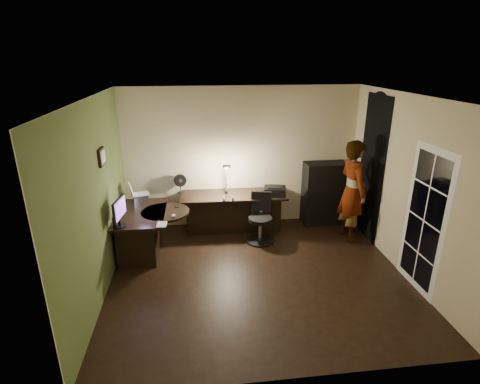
{
  "coord_description": "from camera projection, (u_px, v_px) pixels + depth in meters",
  "views": [
    {
      "loc": [
        -0.89,
        -4.94,
        3.22
      ],
      "look_at": [
        -0.15,
        1.05,
        1.0
      ],
      "focal_mm": 28.0,
      "sensor_mm": 36.0,
      "label": 1
    }
  ],
  "objects": [
    {
      "name": "green_wall_overlay",
      "position": [
        97.0,
        201.0,
        5.09
      ],
      "size": [
        0.0,
        4.0,
        2.7
      ],
      "primitive_type": "cube",
      "color": "#4F632D",
      "rests_on": "floor"
    },
    {
      "name": "ceiling",
      "position": [
        261.0,
        97.0,
        4.88
      ],
      "size": [
        4.5,
        4.0,
        0.01
      ],
      "primitive_type": "cube",
      "color": "silver",
      "rests_on": "floor"
    },
    {
      "name": "desk_left",
      "position": [
        143.0,
        233.0,
        6.35
      ],
      "size": [
        0.81,
        1.31,
        0.75
      ],
      "primitive_type": "cube",
      "rotation": [
        0.0,
        0.0,
        -0.01
      ],
      "color": "black",
      "rests_on": "floor"
    },
    {
      "name": "desk_right",
      "position": [
        234.0,
        212.0,
        7.18
      ],
      "size": [
        2.0,
        0.75,
        0.74
      ],
      "primitive_type": "cube",
      "rotation": [
        0.0,
        0.0,
        -0.03
      ],
      "color": "black",
      "rests_on": "floor"
    },
    {
      "name": "phone",
      "position": [
        176.0,
        206.0,
        6.46
      ],
      "size": [
        0.08,
        0.13,
        0.01
      ],
      "primitive_type": "cube",
      "rotation": [
        0.0,
        0.0,
        0.17
      ],
      "color": "black",
      "rests_on": "desk_left"
    },
    {
      "name": "office_chair",
      "position": [
        260.0,
        219.0,
        6.71
      ],
      "size": [
        0.61,
        0.61,
        0.9
      ],
      "primitive_type": "cube",
      "rotation": [
        0.0,
        0.0,
        -0.25
      ],
      "color": "black",
      "rests_on": "floor"
    },
    {
      "name": "mouse",
      "position": [
        173.0,
        215.0,
        6.06
      ],
      "size": [
        0.08,
        0.11,
        0.04
      ],
      "primitive_type": "ellipsoid",
      "rotation": [
        0.0,
        0.0,
        0.2
      ],
      "color": "silver",
      "rests_on": "desk_left"
    },
    {
      "name": "wall_back",
      "position": [
        242.0,
        158.0,
        7.22
      ],
      "size": [
        4.5,
        0.01,
        2.7
      ],
      "primitive_type": "cube",
      "color": "#C6B990",
      "rests_on": "floor"
    },
    {
      "name": "headphones",
      "position": [
        229.0,
        198.0,
        6.73
      ],
      "size": [
        0.22,
        0.12,
        0.1
      ],
      "primitive_type": "cube",
      "rotation": [
        0.0,
        0.0,
        -0.17
      ],
      "color": "#13409F",
      "rests_on": "desk_right"
    },
    {
      "name": "cabinet",
      "position": [
        324.0,
        193.0,
        7.45
      ],
      "size": [
        0.84,
        0.43,
        1.25
      ],
      "primitive_type": "cube",
      "rotation": [
        0.0,
        0.0,
        0.01
      ],
      "color": "black",
      "rests_on": "floor"
    },
    {
      "name": "desk_fan",
      "position": [
        180.0,
        183.0,
        7.09
      ],
      "size": [
        0.26,
        0.18,
        0.37
      ],
      "primitive_type": "cube",
      "rotation": [
        0.0,
        0.0,
        0.23
      ],
      "color": "black",
      "rests_on": "desk_right"
    },
    {
      "name": "laptop",
      "position": [
        139.0,
        189.0,
        6.66
      ],
      "size": [
        0.39,
        0.38,
        0.22
      ],
      "primitive_type": "cube",
      "rotation": [
        0.0,
        0.0,
        0.27
      ],
      "color": "silver",
      "rests_on": "laptop_stand"
    },
    {
      "name": "desk_lamp",
      "position": [
        226.0,
        177.0,
        7.0
      ],
      "size": [
        0.22,
        0.32,
        0.65
      ],
      "primitive_type": "cube",
      "rotation": [
        0.0,
        0.0,
        -0.21
      ],
      "color": "black",
      "rests_on": "desk_right"
    },
    {
      "name": "arched_doorway",
      "position": [
        372.0,
        169.0,
        6.7
      ],
      "size": [
        0.01,
        0.9,
        2.6
      ],
      "primitive_type": "cube",
      "color": "black",
      "rests_on": "floor"
    },
    {
      "name": "wall_left",
      "position": [
        96.0,
        201.0,
        5.09
      ],
      "size": [
        0.01,
        4.0,
        2.7
      ],
      "primitive_type": "cube",
      "color": "#C6B990",
      "rests_on": "floor"
    },
    {
      "name": "wall_right",
      "position": [
        407.0,
        187.0,
        5.61
      ],
      "size": [
        0.01,
        4.0,
        2.7
      ],
      "primitive_type": "cube",
      "color": "#C6B990",
      "rests_on": "floor"
    },
    {
      "name": "monitor",
      "position": [
        119.0,
        217.0,
        5.66
      ],
      "size": [
        0.17,
        0.5,
        0.33
      ],
      "primitive_type": "cube",
      "rotation": [
        0.0,
        0.0,
        -0.15
      ],
      "color": "black",
      "rests_on": "desk_left"
    },
    {
      "name": "laptop_stand",
      "position": [
        140.0,
        198.0,
        6.71
      ],
      "size": [
        0.31,
        0.28,
        0.11
      ],
      "primitive_type": "cube",
      "rotation": [
        0.0,
        0.0,
        0.31
      ],
      "color": "silver",
      "rests_on": "desk_left"
    },
    {
      "name": "speaker",
      "position": [
        115.0,
        222.0,
        5.66
      ],
      "size": [
        0.07,
        0.07,
        0.17
      ],
      "primitive_type": "cylinder",
      "rotation": [
        0.0,
        0.0,
        -0.07
      ],
      "color": "black",
      "rests_on": "desk_left"
    },
    {
      "name": "notepad",
      "position": [
        162.0,
        224.0,
        5.77
      ],
      "size": [
        0.16,
        0.22,
        0.01
      ],
      "primitive_type": "cube",
      "rotation": [
        0.0,
        0.0,
        -0.05
      ],
      "color": "silver",
      "rests_on": "desk_left"
    },
    {
      "name": "person",
      "position": [
        352.0,
        191.0,
        6.69
      ],
      "size": [
        0.53,
        0.72,
        1.85
      ],
      "primitive_type": "imported",
      "rotation": [
        0.0,
        0.0,
        1.72
      ],
      "color": "#D8A88C",
      "rests_on": "floor"
    },
    {
      "name": "framed_picture",
      "position": [
        102.0,
        157.0,
        5.34
      ],
      "size": [
        0.04,
        0.3,
        0.25
      ],
      "primitive_type": "cube",
      "color": "black",
      "rests_on": "wall_left"
    },
    {
      "name": "floor",
      "position": [
        258.0,
        275.0,
        5.82
      ],
      "size": [
        4.5,
        4.0,
        0.01
      ],
      "primitive_type": "cube",
      "color": "black",
      "rests_on": "ground"
    },
    {
      "name": "french_door",
      "position": [
        424.0,
        221.0,
        5.2
      ],
      "size": [
        0.02,
        0.92,
        2.1
      ],
      "primitive_type": "cube",
      "color": "white",
      "rests_on": "floor"
    },
    {
      "name": "pen",
      "position": [
        160.0,
        221.0,
        5.89
      ],
      "size": [
        0.08,
        0.13,
        0.01
      ],
      "primitive_type": "cube",
      "rotation": [
        0.0,
        0.0,
        0.53
      ],
      "color": "black",
      "rests_on": "desk_left"
    },
    {
      "name": "printer",
      "position": [
        275.0,
        191.0,
        6.98
      ],
      "size": [
        0.45,
        0.39,
        0.18
      ],
      "primitive_type": "cube",
      "rotation": [
        0.0,
        0.0,
        -0.21
      ],
      "color": "black",
      "rests_on": "desk_right"
    },
    {
      "name": "wall_front",
      "position": [
        296.0,
        268.0,
        3.48
      ],
      "size": [
        4.5,
        0.01,
        2.7
      ],
      "primitive_type": "cube",
      "color": "#C6B990",
      "rests_on": "floor"
    }
  ]
}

